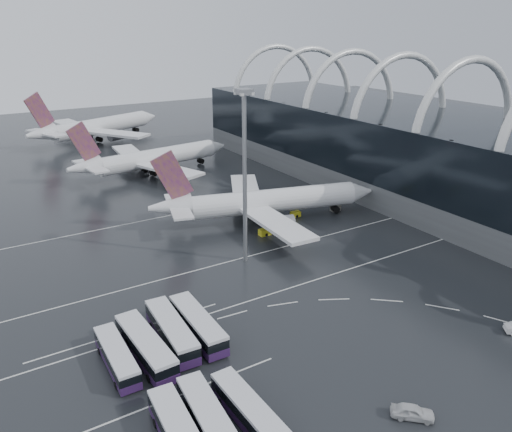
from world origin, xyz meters
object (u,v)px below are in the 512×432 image
airliner_main (263,202)px  van_curve_b (413,412)px  airliner_gate_c (95,127)px  airliner_gate_b (151,159)px  bus_row_far_b (209,421)px  gse_cart_belly_a (295,214)px  gse_cart_belly_c (265,232)px  bus_row_near_d (198,324)px  gse_cart_belly_e (255,211)px  floodlight_mast (245,158)px  gse_cart_belly_d (335,208)px  bus_row_far_c (248,411)px  bus_row_near_c (172,331)px  bus_row_near_a (117,357)px  bus_row_near_b (146,347)px

airliner_main → van_curve_b: size_ratio=10.68×
airliner_main → airliner_gate_c: airliner_gate_c is taller
airliner_gate_b → van_curve_b: size_ratio=10.62×
airliner_main → bus_row_far_b: (-38.08, -49.42, -2.60)m
gse_cart_belly_a → gse_cart_belly_c: (-11.64, -5.25, 0.07)m
bus_row_near_d → airliner_gate_c: bearing=-7.8°
gse_cart_belly_e → floodlight_mast: bearing=-125.8°
gse_cart_belly_d → bus_row_near_d: bearing=-149.8°
airliner_gate_c → bus_row_far_b: (-28.61, -150.76, -3.26)m
bus_row_far_c → gse_cart_belly_c: bearing=-35.8°
airliner_gate_c → bus_row_near_c: airliner_gate_c is taller
bus_row_far_c → floodlight_mast: (20.25, 34.96, 17.93)m
airliner_gate_b → van_curve_b: 108.16m
floodlight_mast → bus_row_near_d: bearing=-136.2°
bus_row_near_a → bus_row_far_c: size_ratio=0.98×
airliner_main → bus_row_near_d: airliner_main is taller
bus_row_near_c → van_curve_b: 32.21m
bus_row_near_c → bus_row_far_b: bus_row_near_c is taller
airliner_gate_c → gse_cart_belly_c: bearing=-108.5°
bus_row_near_a → bus_row_far_c: bus_row_far_c is taller
airliner_gate_c → bus_row_far_c: size_ratio=4.42×
van_curve_b → floodlight_mast: (4.33, 43.89, 18.78)m
gse_cart_belly_a → gse_cart_belly_e: (-6.69, 6.63, 0.02)m
bus_row_near_b → bus_row_near_d: (8.03, 1.20, -0.05)m
bus_row_near_c → gse_cart_belly_a: bearing=-51.6°
bus_row_near_c → floodlight_mast: size_ratio=0.45×
bus_row_near_d → floodlight_mast: (17.83, 17.09, 17.74)m
bus_row_far_c → van_curve_b: 18.28m
airliner_main → airliner_gate_b: airliner_gate_b is taller
bus_row_near_a → gse_cart_belly_e: size_ratio=5.21×
airliner_main → gse_cart_belly_c: size_ratio=20.52×
bus_row_near_d → bus_row_far_c: size_ratio=1.11×
gse_cart_belly_c → gse_cart_belly_d: gse_cart_belly_c is taller
airliner_gate_b → floodlight_mast: 65.78m
bus_row_near_c → van_curve_b: bearing=-144.3°
floodlight_mast → airliner_gate_c: bearing=88.0°
bus_row_near_c → gse_cart_belly_a: (42.73, 30.11, -1.27)m
van_curve_b → gse_cart_belly_d: (35.74, 55.47, -0.18)m
airliner_gate_c → bus_row_near_d: (-21.83, -133.63, -3.18)m
bus_row_near_b → van_curve_b: bearing=-142.2°
bus_row_far_b → gse_cart_belly_e: bearing=-30.8°
bus_row_far_b → airliner_gate_b: bearing=-12.3°
bus_row_near_a → gse_cart_belly_e: (44.05, 38.04, -1.00)m
bus_row_near_c → bus_row_far_b: bearing=173.5°
bus_row_near_d → bus_row_far_b: 18.43m
van_curve_b → bus_row_far_b: bearing=107.6°
bus_row_far_b → van_curve_b: bus_row_far_b is taller
gse_cart_belly_e → bus_row_far_b: bearing=-125.8°
airliner_gate_b → gse_cart_belly_c: size_ratio=20.41×
floodlight_mast → airliner_main: bearing=48.5°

